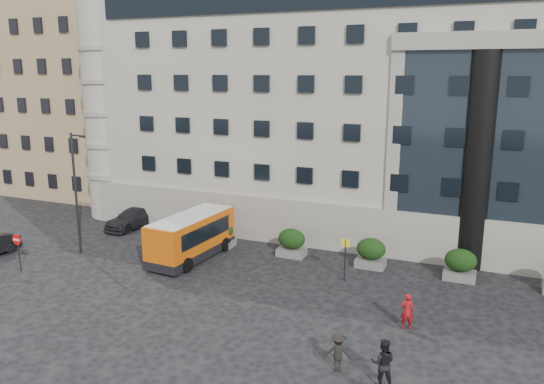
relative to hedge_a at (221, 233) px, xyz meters
The scene contains 19 objects.
ground 8.81m from the hedge_a, 62.85° to the right, with size 120.00×120.00×0.00m, color black.
civic_building 19.15m from the hedge_a, 54.85° to the left, with size 44.00×24.00×18.00m, color gray.
entrance_column 17.13m from the hedge_a, ahead, with size 1.80×1.80×13.00m, color black.
apartment_near 25.12m from the hedge_a, 148.62° to the left, with size 14.00×14.00×20.00m, color #9A7D59.
apartment_far 39.27m from the hedge_a, 127.29° to the left, with size 13.00×13.00×22.00m, color #85624D.
hedge_a is the anchor object (origin of this frame).
hedge_b 5.20m from the hedge_a, ahead, with size 1.80×1.26×1.84m.
hedge_c 10.40m from the hedge_a, ahead, with size 1.80×1.26×1.84m.
hedge_d 15.60m from the hedge_a, ahead, with size 1.80×1.26×1.84m.
street_lamp 9.89m from the hedge_a, 148.84° to the right, with size 1.16×0.18×8.00m.
bus_stop_sign 9.94m from the hedge_a, 16.42° to the right, with size 0.50×0.08×2.52m.
no_entry_sign 12.64m from the hedge_a, 135.52° to the right, with size 0.64×0.16×2.32m.
minibus 2.99m from the hedge_a, 101.50° to the right, with size 2.97×6.97×2.85m.
red_truck 16.21m from the hedge_a, 146.59° to the left, with size 2.65×5.19×2.72m.
parked_car_c 8.49m from the hedge_a, behind, with size 2.06×5.08×1.47m, color black.
parked_car_d 10.35m from the hedge_a, 145.28° to the left, with size 2.56×5.54×1.54m, color black.
pedestrian_a 15.51m from the hedge_a, 28.06° to the right, with size 0.64×0.42×1.75m, color maroon.
pedestrian_b 18.38m from the hedge_a, 42.43° to the right, with size 0.95×0.74×1.95m, color black.
pedestrian_c 16.76m from the hedge_a, 45.77° to the right, with size 1.06×0.61×1.63m, color black.
Camera 1 is at (12.65, -23.01, 11.83)m, focal length 35.00 mm.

